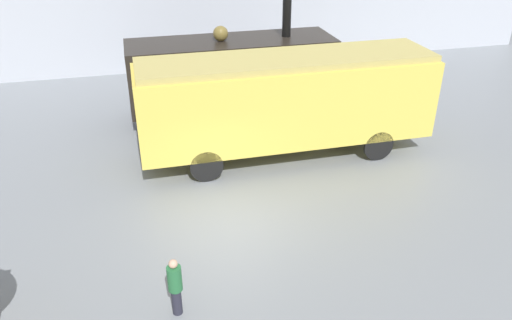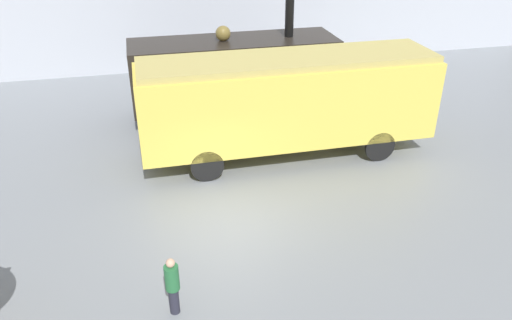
{
  "view_description": "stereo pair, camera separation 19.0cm",
  "coord_description": "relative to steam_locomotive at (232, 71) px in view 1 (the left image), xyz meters",
  "views": [
    {
      "loc": [
        -2.31,
        -12.17,
        8.9
      ],
      "look_at": [
        1.01,
        1.0,
        1.6
      ],
      "focal_mm": 35.0,
      "sensor_mm": 36.0,
      "label": 1
    },
    {
      "loc": [
        -2.12,
        -12.21,
        8.9
      ],
      "look_at": [
        1.01,
        1.0,
        1.6
      ],
      "focal_mm": 35.0,
      "sensor_mm": 36.0,
      "label": 2
    }
  ],
  "objects": [
    {
      "name": "passenger_coach_vintage",
      "position": [
        1.12,
        -4.39,
        0.27
      ],
      "size": [
        10.77,
        2.75,
        3.84
      ],
      "color": "#E0C64C",
      "rests_on": "ground_plane"
    },
    {
      "name": "visitor_person",
      "position": [
        -3.8,
        -11.66,
        -1.14
      ],
      "size": [
        0.34,
        0.34,
        1.6
      ],
      "color": "#262633",
      "rests_on": "ground_plane"
    },
    {
      "name": "steam_locomotive",
      "position": [
        0.0,
        0.0,
        0.0
      ],
      "size": [
        8.9,
        2.74,
        4.96
      ],
      "color": "black",
      "rests_on": "ground_plane"
    },
    {
      "name": "ground_plane",
      "position": [
        -1.82,
        -8.5,
        -2.01
      ],
      "size": [
        80.0,
        80.0,
        0.0
      ],
      "primitive_type": "plane",
      "color": "gray"
    }
  ]
}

